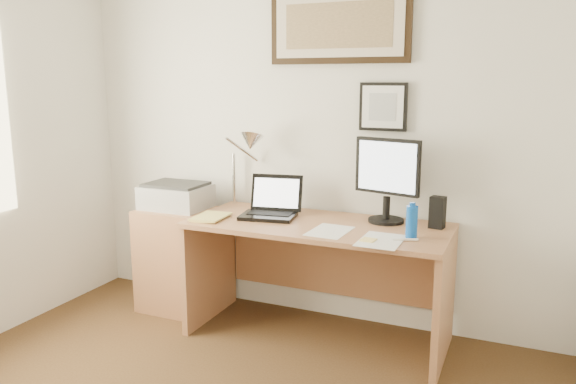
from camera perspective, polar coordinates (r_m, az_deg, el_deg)
The scene contains 17 objects.
wall_back at distance 3.76m, azimuth 2.93°, elevation 5.74°, with size 3.50×0.02×2.50m, color white.
side_cabinet at distance 4.09m, azimuth -11.08°, elevation -6.71°, with size 0.50×0.40×0.73m, color #9B6341.
water_bottle at distance 3.18m, azimuth 12.46°, elevation -3.03°, with size 0.06×0.06×0.18m, color #0E4FB7.
bottle_cap at distance 3.16m, azimuth 12.54°, elevation -1.23°, with size 0.03×0.03×0.02m, color #0E4FB7.
speaker at distance 3.44m, azimuth 14.94°, elevation -2.01°, with size 0.08×0.07×0.19m, color black.
paper_sheet_a at distance 3.28m, azimuth 4.25°, elevation -3.98°, with size 0.21×0.30×0.00m, color white.
paper_sheet_b at distance 3.12m, azimuth 9.43°, elevation -4.88°, with size 0.23×0.32×0.00m, color white.
sticky_pad at distance 3.11m, azimuth 8.16°, elevation -4.84°, with size 0.08×0.08×0.01m, color #FFDE78.
marker_pen at distance 3.14m, azimuth 11.84°, elevation -4.76°, with size 0.02×0.02×0.14m, color white.
book at distance 3.64m, azimuth -9.16°, elevation -2.42°, with size 0.19×0.25×0.02m, color #D7C665.
desk at distance 3.60m, azimuth 3.47°, elevation -6.50°, with size 1.60×0.70×0.75m.
laptop at distance 3.61m, azimuth -1.72°, elevation -1.59°, with size 0.37×0.35×0.26m.
lcd_monitor at distance 3.47m, azimuth 10.04°, elevation 1.60°, with size 0.42×0.22×0.52m.
printer at distance 4.01m, azimuth -11.29°, elevation -0.37°, with size 0.44×0.34×0.18m.
desk_lamp at distance 3.76m, azimuth -3.95°, elevation 4.77°, with size 0.29×0.27×0.53m.
picture_large at distance 3.68m, azimuth 5.17°, elevation 16.50°, with size 0.92×0.04×0.47m.
picture_small at distance 3.59m, azimuth 9.63°, elevation 8.53°, with size 0.30×0.03×0.30m.
Camera 1 is at (1.31, -1.51, 1.62)m, focal length 35.00 mm.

